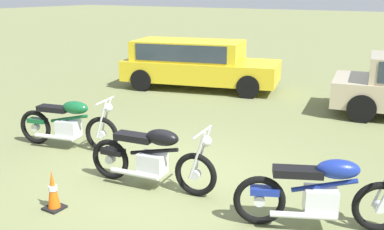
{
  "coord_description": "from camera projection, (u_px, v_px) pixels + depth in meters",
  "views": [
    {
      "loc": [
        3.73,
        -5.3,
        2.9
      ],
      "look_at": [
        -0.02,
        0.79,
        0.87
      ],
      "focal_mm": 41.49,
      "sensor_mm": 36.0,
      "label": 1
    }
  ],
  "objects": [
    {
      "name": "motorcycle_black",
      "position": [
        152.0,
        157.0,
        6.62
      ],
      "size": [
        2.11,
        0.71,
        1.02
      ],
      "rotation": [
        0.0,
        0.0,
        0.13
      ],
      "color": "black",
      "rests_on": "ground"
    },
    {
      "name": "motorcycle_blue",
      "position": [
        321.0,
        193.0,
        5.47
      ],
      "size": [
        1.96,
        1.13,
        1.02
      ],
      "rotation": [
        0.0,
        0.0,
        0.43
      ],
      "color": "black",
      "rests_on": "ground"
    },
    {
      "name": "motorcycle_green",
      "position": [
        68.0,
        124.0,
        8.29
      ],
      "size": [
        2.08,
        0.84,
        1.02
      ],
      "rotation": [
        0.0,
        0.0,
        0.23
      ],
      "color": "black",
      "rests_on": "ground"
    },
    {
      "name": "ground_plane",
      "position": [
        167.0,
        179.0,
        7.01
      ],
      "size": [
        120.0,
        120.0,
        0.0
      ],
      "primitive_type": "plane",
      "color": "olive"
    },
    {
      "name": "traffic_cone",
      "position": [
        53.0,
        191.0,
        6.01
      ],
      "size": [
        0.25,
        0.25,
        0.57
      ],
      "color": "#EA590F",
      "rests_on": "ground"
    },
    {
      "name": "car_yellow",
      "position": [
        195.0,
        61.0,
        13.33
      ],
      "size": [
        4.89,
        2.92,
        1.43
      ],
      "rotation": [
        0.0,
        0.0,
        0.26
      ],
      "color": "gold",
      "rests_on": "ground"
    }
  ]
}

